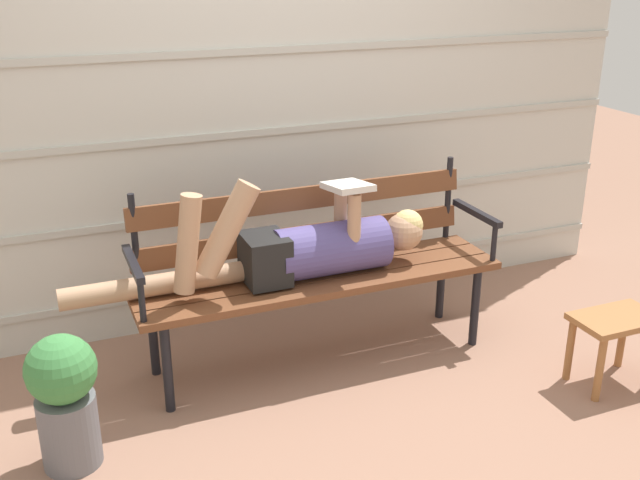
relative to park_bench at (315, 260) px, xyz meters
The scene contains 6 objects.
ground_plane 0.55m from the park_bench, 90.00° to the right, with size 12.00×12.00×0.00m, color #936B56.
house_siding 0.94m from the park_bench, 90.00° to the left, with size 4.31×0.08×2.51m.
park_bench is the anchor object (origin of this frame).
reclining_person 0.16m from the park_bench, 143.22° to the right, with size 1.76×0.26×0.54m.
footstool 1.45m from the park_bench, 34.03° to the right, with size 0.40×0.25×0.35m.
potted_plant 1.34m from the park_bench, 159.87° to the right, with size 0.28×0.28×0.57m.
Camera 1 is at (-1.26, -2.93, 1.93)m, focal length 41.80 mm.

